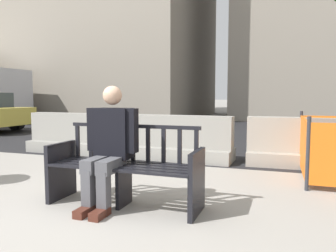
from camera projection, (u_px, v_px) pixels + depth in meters
The scene contains 7 objects.
ground_plane at pixel (75, 216), 3.28m from camera, with size 200.00×200.00×0.00m, color gray.
street_asphalt at pixel (221, 130), 11.49m from camera, with size 120.00×12.00×0.01m, color black.
street_bench at pixel (125, 170), 3.59m from camera, with size 1.70×0.55×0.88m.
seated_person at pixel (109, 143), 3.56m from camera, with size 0.58×0.72×1.31m.
jersey_barrier_centre at pixel (180, 142), 6.17m from camera, with size 2.03×0.77×0.84m.
jersey_barrier_left at pixel (74, 137), 6.97m from camera, with size 2.02×0.73×0.84m.
jersey_barrier_right at pixel (307, 147), 5.56m from camera, with size 2.02×0.75×0.84m.
Camera 1 is at (1.91, -2.72, 1.20)m, focal length 35.00 mm.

